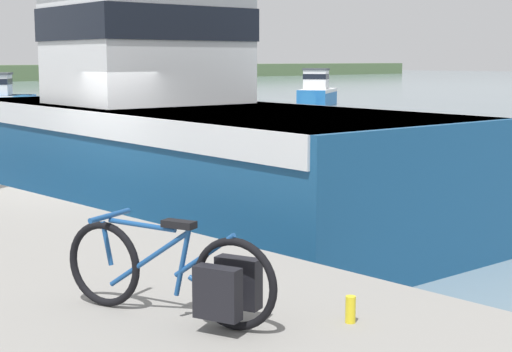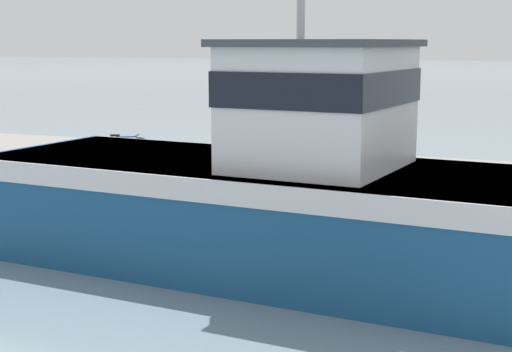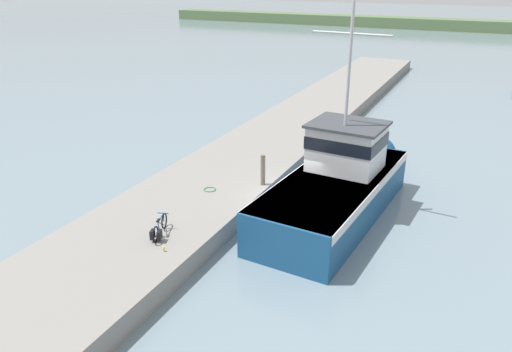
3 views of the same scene
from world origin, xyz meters
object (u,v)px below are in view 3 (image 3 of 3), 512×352
bicycle_touring (159,229)px  mooring_post (263,170)px  fishing_boat_main (338,183)px  water_bottle_by_bike (164,249)px

bicycle_touring → mooring_post: mooring_post is taller
fishing_boat_main → water_bottle_by_bike: (-4.25, -7.55, -0.47)m
fishing_boat_main → bicycle_touring: fishing_boat_main is taller
mooring_post → water_bottle_by_bike: size_ratio=7.87×
bicycle_touring → water_bottle_by_bike: size_ratio=8.80×
fishing_boat_main → water_bottle_by_bike: 8.67m
bicycle_touring → fishing_boat_main: bearing=34.9°
mooring_post → water_bottle_by_bike: (-0.68, -7.13, -0.65)m
fishing_boat_main → water_bottle_by_bike: size_ratio=64.19×
bicycle_touring → water_bottle_by_bike: bicycle_touring is taller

